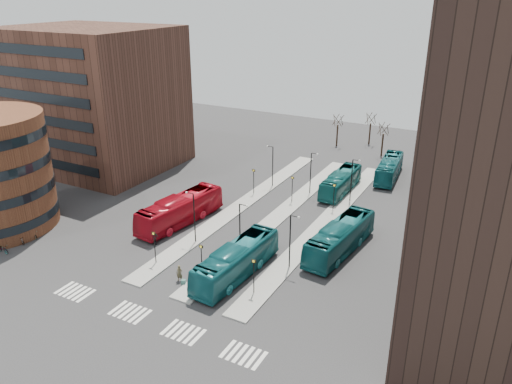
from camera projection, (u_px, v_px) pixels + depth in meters
The scene contains 22 objects.
ground at pixel (107, 341), 42.02m from camera, with size 160.00×160.00×0.00m, color #29292B.
island_left at pixel (242, 204), 68.14m from camera, with size 2.50×45.00×0.15m, color gray.
island_mid at pixel (282, 213), 65.51m from camera, with size 2.50×45.00×0.15m, color gray.
island_right at pixel (325, 223), 62.88m from camera, with size 2.50×45.00×0.15m, color gray.
suitcase at pixel (184, 282), 49.84m from camera, with size 0.44×0.35×0.55m, color navy.
red_bus at pixel (180, 210), 62.21m from camera, with size 3.06×13.09×3.65m, color #A90D1C.
teal_bus_a at pixel (236, 261), 50.88m from camera, with size 2.92×12.49×3.48m, color #135C63.
teal_bus_b at pixel (341, 182), 71.80m from camera, with size 2.62×11.21×3.12m, color #125B5B.
teal_bus_c at pixel (340, 238), 55.48m from camera, with size 2.97×12.68×3.53m, color #12565B.
teal_bus_d at pixel (389, 168), 77.11m from camera, with size 2.67×11.41×3.18m, color #145E64.
traveller at pixel (179, 273), 50.22m from camera, with size 0.65×0.43×1.78m, color brown.
commuter_a at pixel (155, 236), 57.59m from camera, with size 0.89×0.69×1.82m, color black.
commuter_b at pixel (218, 271), 50.68m from camera, with size 0.97×0.40×1.66m, color black.
commuter_c at pixel (240, 263), 52.10m from camera, with size 1.18×0.68×1.83m, color black.
bicycle_near at pixel (3, 249), 55.72m from camera, with size 0.65×1.86×0.98m, color gray.
bicycle_mid at pixel (20, 240), 57.60m from camera, with size 0.44×1.56×0.94m, color gray.
bicycle_far at pixel (33, 234), 59.04m from camera, with size 0.61×1.74×0.92m, color gray.
crosswalk_stripes at pixel (154, 321), 44.50m from camera, with size 22.35×2.40×0.01m.
office_block at pixel (93, 98), 80.37m from camera, with size 25.00×20.12×22.00m.
sign_poles at pixel (254, 216), 59.10m from camera, with size 12.45×22.12×3.65m.
lamp_posts at pixel (280, 195), 62.27m from camera, with size 14.04×20.24×6.12m.
bare_trees at pixel (363, 134), 90.77m from camera, with size 10.97×8.14×5.90m.
Camera 1 is at (27.24, -23.97, 27.67)m, focal length 35.00 mm.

